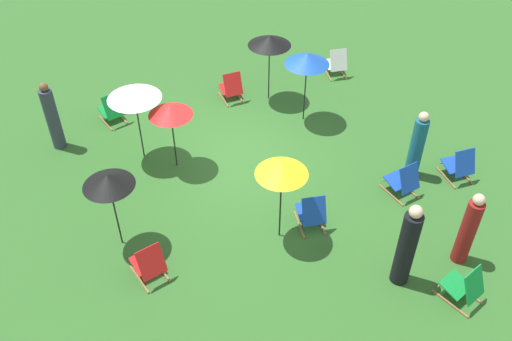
% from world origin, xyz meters
% --- Properties ---
extents(ground_plane, '(40.00, 40.00, 0.00)m').
position_xyz_m(ground_plane, '(0.00, 0.00, 0.00)').
color(ground_plane, '#2D6026').
extents(deckchair_0, '(0.68, 0.87, 0.83)m').
position_xyz_m(deckchair_0, '(-2.20, 5.35, 0.37)').
color(deckchair_0, olive).
rests_on(deckchair_0, ground).
extents(deckchair_1, '(0.63, 0.85, 0.83)m').
position_xyz_m(deckchair_1, '(2.74, 2.70, 0.37)').
color(deckchair_1, olive).
rests_on(deckchair_1, ground).
extents(deckchair_3, '(0.58, 0.82, 0.83)m').
position_xyz_m(deckchair_3, '(-2.82, 2.59, 0.37)').
color(deckchair_3, olive).
rests_on(deckchair_3, ground).
extents(deckchair_4, '(0.48, 0.76, 0.83)m').
position_xyz_m(deckchair_4, '(-0.76, -2.30, 0.37)').
color(deckchair_4, olive).
rests_on(deckchair_4, ground).
extents(deckchair_5, '(0.61, 0.83, 0.83)m').
position_xyz_m(deckchair_5, '(-0.58, 2.68, 0.37)').
color(deckchair_5, olive).
rests_on(deckchair_5, ground).
extents(deckchair_6, '(0.65, 0.85, 0.83)m').
position_xyz_m(deckchair_6, '(2.34, -2.49, 0.37)').
color(deckchair_6, olive).
rests_on(deckchair_6, ground).
extents(deckchair_7, '(0.60, 0.83, 0.83)m').
position_xyz_m(deckchair_7, '(-3.94, -2.34, 0.37)').
color(deckchair_7, olive).
rests_on(deckchair_7, ground).
extents(deckchair_8, '(0.53, 0.79, 0.83)m').
position_xyz_m(deckchair_8, '(-4.25, 2.63, 0.37)').
color(deckchair_8, olive).
rests_on(deckchair_8, ground).
extents(umbrella_0, '(0.99, 0.99, 1.86)m').
position_xyz_m(umbrella_0, '(0.11, 2.67, 1.73)').
color(umbrella_0, black).
rests_on(umbrella_0, ground).
extents(umbrella_1, '(0.97, 0.97, 1.65)m').
position_xyz_m(umbrella_1, '(1.38, -0.22, 1.52)').
color(umbrella_1, black).
rests_on(umbrella_1, ground).
extents(umbrella_2, '(0.95, 0.95, 1.76)m').
position_xyz_m(umbrella_2, '(3.05, 1.65, 1.63)').
color(umbrella_2, black).
rests_on(umbrella_2, ground).
extents(umbrella_3, '(1.08, 1.08, 1.87)m').
position_xyz_m(umbrella_3, '(-2.13, -0.75, 1.72)').
color(umbrella_3, black).
rests_on(umbrella_3, ground).
extents(umbrella_4, '(1.18, 1.18, 1.84)m').
position_xyz_m(umbrella_4, '(1.99, -0.83, 1.72)').
color(umbrella_4, black).
rests_on(umbrella_4, ground).
extents(umbrella_5, '(1.09, 1.09, 1.82)m').
position_xyz_m(umbrella_5, '(-1.70, -1.97, 1.69)').
color(umbrella_5, black).
rests_on(umbrella_5, ground).
extents(person_0, '(0.33, 0.33, 1.68)m').
position_xyz_m(person_0, '(-3.39, 2.13, 0.79)').
color(person_0, '#195972').
rests_on(person_0, ground).
extents(person_1, '(0.33, 0.33, 1.74)m').
position_xyz_m(person_1, '(3.75, -2.01, 0.82)').
color(person_1, '#333847').
rests_on(person_1, ground).
extents(person_2, '(0.38, 0.38, 1.66)m').
position_xyz_m(person_2, '(-2.79, 4.56, 0.79)').
color(person_2, maroon).
rests_on(person_2, ground).
extents(person_3, '(0.46, 0.46, 1.86)m').
position_xyz_m(person_3, '(-1.46, 4.53, 0.88)').
color(person_3, black).
rests_on(person_3, ground).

